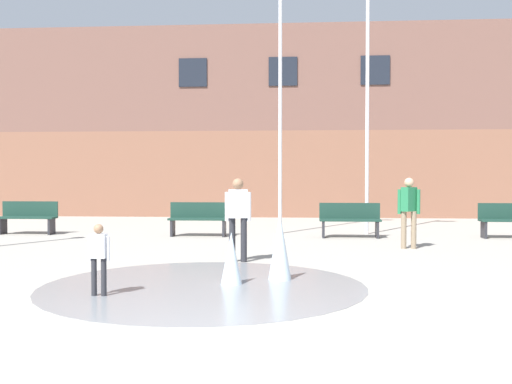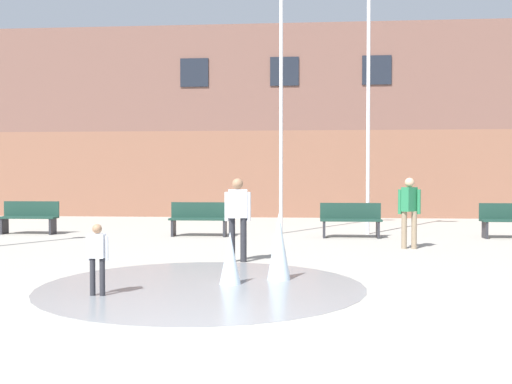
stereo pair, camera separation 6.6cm
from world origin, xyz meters
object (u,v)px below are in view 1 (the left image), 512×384
adult_near_bench (238,213)px  adult_watching (409,207)px  park_bench_left_of_flagpoles (28,217)px  park_bench_near_trashcan (350,219)px  child_running (99,254)px  park_bench_far_right (511,220)px  flagpole_left (281,76)px  park_bench_under_right_flagpole (199,218)px  flagpole_right (369,87)px

adult_near_bench → adult_watching: size_ratio=1.00×
park_bench_left_of_flagpoles → adult_near_bench: adult_near_bench is taller
park_bench_left_of_flagpoles → park_bench_near_trashcan: size_ratio=1.00×
park_bench_left_of_flagpoles → child_running: size_ratio=1.62×
park_bench_far_right → flagpole_left: 7.24m
park_bench_left_of_flagpoles → park_bench_far_right: bearing=-0.4°
child_running → flagpole_left: 9.94m
park_bench_far_right → child_running: size_ratio=1.62×
park_bench_under_right_flagpole → adult_watching: 5.69m
park_bench_left_of_flagpoles → park_bench_under_right_flagpole: bearing=-2.4°
flagpole_right → park_bench_under_right_flagpole: bearing=-168.9°
park_bench_near_trashcan → park_bench_left_of_flagpoles: bearing=178.3°
park_bench_far_right → adult_watching: 3.95m
park_bench_left_of_flagpoles → park_bench_under_right_flagpole: (4.86, -0.20, 0.00)m
park_bench_left_of_flagpoles → adult_watching: bearing=-14.3°
park_bench_far_right → flagpole_right: 5.16m
adult_watching → adult_near_bench: bearing=168.3°
adult_near_bench → flagpole_right: flagpole_right is taller
flagpole_left → flagpole_right: size_ratio=1.08×
park_bench_under_right_flagpole → adult_watching: size_ratio=1.01×
adult_watching → flagpole_right: (-0.55, 3.25, 3.15)m
flagpole_left → park_bench_far_right: bearing=-7.5°
adult_near_bench → flagpole_left: (0.63, 5.58, 3.48)m
flagpole_right → child_running: bearing=-117.4°
park_bench_near_trashcan → adult_watching: 2.59m
adult_watching → flagpole_left: bearing=87.9°
park_bench_far_right → child_running: (-8.21, -8.11, 0.10)m
park_bench_far_right → adult_near_bench: 8.21m
park_bench_under_right_flagpole → flagpole_right: (4.61, 0.90, 3.60)m
park_bench_under_right_flagpole → child_running: (0.01, -8.00, 0.10)m
park_bench_left_of_flagpoles → park_bench_near_trashcan: 8.90m
park_bench_left_of_flagpoles → adult_watching: adult_watching is taller
flagpole_right → park_bench_left_of_flagpoles: bearing=-175.8°
child_running → flagpole_left: (2.18, 8.90, 3.83)m
flagpole_left → park_bench_near_trashcan: bearing=-27.6°
child_running → park_bench_left_of_flagpoles: bearing=-55.5°
park_bench_left_of_flagpoles → park_bench_far_right: (13.08, -0.09, 0.00)m
flagpole_left → flagpole_right: 2.44m
park_bench_left_of_flagpoles → park_bench_near_trashcan: same height
park_bench_under_right_flagpole → park_bench_near_trashcan: same height
park_bench_near_trashcan → adult_watching: bearing=-63.8°
adult_near_bench → flagpole_right: size_ratio=0.21×
park_bench_near_trashcan → adult_watching: adult_watching is taller
adult_near_bench → child_running: bearing=51.2°
park_bench_near_trashcan → park_bench_far_right: size_ratio=1.00×
park_bench_under_right_flagpole → child_running: child_running is taller
flagpole_right → adult_watching: bearing=-80.4°
adult_watching → park_bench_left_of_flagpoles: bearing=121.2°
adult_near_bench → park_bench_near_trashcan: bearing=-131.9°
park_bench_near_trashcan → adult_near_bench: adult_near_bench is taller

